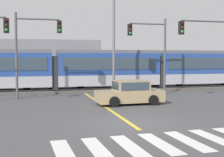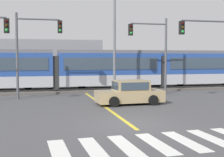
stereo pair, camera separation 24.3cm
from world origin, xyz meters
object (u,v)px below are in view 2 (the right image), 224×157
Objects in this scene: light_rail_tram at (109,68)px; street_lamp_centre at (117,27)px; sedan_crossing at (130,93)px; traffic_light_mid_right at (215,43)px; traffic_light_far_left at (32,43)px; traffic_light_far_right at (154,45)px.

street_lamp_centre is (-0.13, -3.49, 3.26)m from light_rail_tram.
street_lamp_centre is at bearing 84.36° from sedan_crossing.
traffic_light_mid_right is (6.50, 0.87, 3.26)m from sedan_crossing.
traffic_light_far_left is 6.63m from street_lamp_centre.
traffic_light_mid_right is (3.00, -4.04, -0.03)m from traffic_light_far_right.
traffic_light_far_right is (2.88, -3.58, 1.94)m from light_rail_tram.
traffic_light_far_right reaches higher than traffic_light_far_left.
traffic_light_far_right is at bearing 126.57° from traffic_light_mid_right.
sedan_crossing is 6.87m from traffic_light_far_right.
street_lamp_centre is at bearing 7.71° from traffic_light_far_left.
traffic_light_mid_right is at bearing -34.52° from street_lamp_centre.
street_lamp_centre reaches higher than traffic_light_mid_right.
traffic_light_far_right is (9.45, 0.78, -0.00)m from traffic_light_far_left.
traffic_light_mid_right is at bearing -52.38° from light_rail_tram.
traffic_light_far_right is at bearing 54.55° from sedan_crossing.
street_lamp_centre is (6.44, 0.87, 1.31)m from traffic_light_far_left.
traffic_light_mid_right reaches higher than sedan_crossing.
street_lamp_centre is at bearing 178.31° from traffic_light_far_right.
sedan_crossing is at bearing -125.45° from traffic_light_far_right.
traffic_light_mid_right is at bearing -14.67° from traffic_light_far_left.
traffic_light_far_left is at bearing 145.21° from sedan_crossing.
traffic_light_far_left is 1.01× the size of traffic_light_mid_right.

